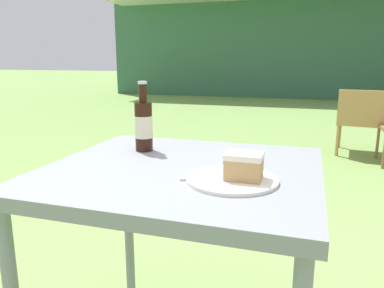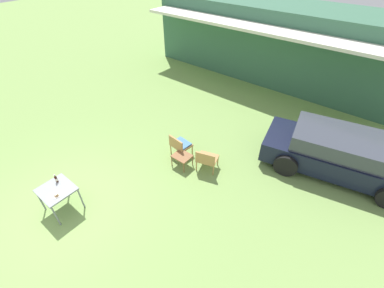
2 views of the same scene
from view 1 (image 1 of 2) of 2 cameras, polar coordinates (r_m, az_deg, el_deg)
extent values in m
cube|color=#38664C|center=(12.40, 18.62, 14.81)|extent=(11.96, 3.29, 3.29)
cylinder|color=#B2844C|center=(5.01, 21.56, 1.51)|extent=(0.04, 0.04, 0.35)
cylinder|color=#B2844C|center=(4.56, 21.29, 0.48)|extent=(0.04, 0.04, 0.35)
cube|color=#B2844C|center=(4.75, 24.87, 3.18)|extent=(0.65, 0.58, 0.06)
cube|color=#B2844C|center=(4.49, 25.14, 5.24)|extent=(0.60, 0.11, 0.34)
cube|color=#4C7FB7|center=(4.74, 24.94, 3.83)|extent=(0.58, 0.49, 0.05)
cylinder|color=brown|center=(4.21, 27.27, -0.92)|extent=(0.03, 0.03, 0.37)
cylinder|color=brown|center=(4.61, 26.44, 0.27)|extent=(0.03, 0.03, 0.37)
cube|color=gray|center=(1.17, -1.48, -4.40)|extent=(0.83, 0.77, 0.04)
cylinder|color=gray|center=(1.74, -9.63, -12.01)|extent=(0.04, 0.04, 0.72)
cylinder|color=gray|center=(1.57, 16.46, -15.16)|extent=(0.04, 0.04, 0.72)
cylinder|color=white|center=(1.03, 6.12, -5.39)|extent=(0.25, 0.25, 0.01)
cube|color=tan|center=(1.01, 7.90, -3.76)|extent=(0.10, 0.08, 0.06)
cube|color=silver|center=(1.00, 7.97, -1.80)|extent=(0.10, 0.08, 0.02)
cylinder|color=black|center=(1.35, -7.38, 2.62)|extent=(0.06, 0.06, 0.18)
cylinder|color=black|center=(1.34, -7.52, 7.67)|extent=(0.03, 0.03, 0.06)
cylinder|color=silver|center=(1.34, -7.57, 9.27)|extent=(0.03, 0.03, 0.01)
cylinder|color=beige|center=(1.35, -7.38, 2.62)|extent=(0.06, 0.06, 0.08)
cube|color=silver|center=(1.03, 3.57, -5.40)|extent=(0.19, 0.07, 0.01)
camera|label=2|loc=(6.68, 118.82, 37.67)|focal=24.00mm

